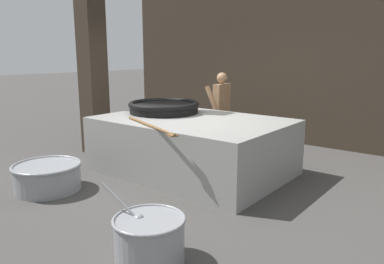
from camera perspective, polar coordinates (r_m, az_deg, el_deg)
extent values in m
plane|color=#474442|center=(6.11, 0.00, -5.98)|extent=(60.00, 60.00, 0.00)
cube|color=#382D23|center=(8.41, 13.25, 13.25)|extent=(8.04, 0.24, 4.24)
cube|color=#382D23|center=(7.32, -15.11, 13.41)|extent=(0.40, 0.40, 4.24)
cube|color=gray|center=(6.00, 0.00, -2.03)|extent=(2.91, 2.00, 0.87)
cylinder|color=black|center=(6.50, -4.28, 3.59)|extent=(1.18, 1.18, 0.15)
torus|color=black|center=(6.49, -4.29, 4.24)|extent=(1.23, 1.23, 0.09)
cylinder|color=brown|center=(5.27, -6.51, 1.02)|extent=(1.44, 0.60, 0.04)
cube|color=brown|center=(4.65, -2.97, -0.52)|extent=(0.15, 0.14, 0.02)
cylinder|color=#9E7551|center=(7.42, 4.16, 0.15)|extent=(0.11, 0.11, 0.74)
cylinder|color=#9E7551|center=(7.55, 4.79, 0.36)|extent=(0.11, 0.11, 0.74)
cube|color=olive|center=(7.46, 4.50, 1.38)|extent=(0.19, 0.24, 0.49)
cube|color=#9E7551|center=(7.38, 4.56, 5.18)|extent=(0.17, 0.46, 0.55)
cylinder|color=#9E7551|center=(7.24, 3.01, 5.05)|extent=(0.31, 0.11, 0.51)
cylinder|color=#9E7551|center=(7.62, 4.81, 5.38)|extent=(0.31, 0.11, 0.51)
sphere|color=#9E7551|center=(7.35, 4.61, 8.21)|extent=(0.21, 0.21, 0.21)
cylinder|color=gray|center=(3.56, -6.48, -16.09)|extent=(0.64, 0.64, 0.41)
torus|color=gray|center=(3.47, -6.56, -13.08)|extent=(0.67, 0.67, 0.03)
cylinder|color=#6B9347|center=(3.52, -6.52, -14.76)|extent=(0.56, 0.56, 0.10)
sphere|color=gray|center=(3.55, -8.09, -13.17)|extent=(0.12, 0.12, 0.12)
cylinder|color=gray|center=(3.60, -10.93, -10.30)|extent=(0.43, 0.11, 0.31)
cylinder|color=gray|center=(5.63, -21.15, -6.49)|extent=(0.89, 0.89, 0.36)
torus|color=gray|center=(5.58, -21.29, -4.75)|extent=(0.94, 0.94, 0.04)
cylinder|color=tan|center=(5.61, -21.21, -5.71)|extent=(0.79, 0.79, 0.09)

